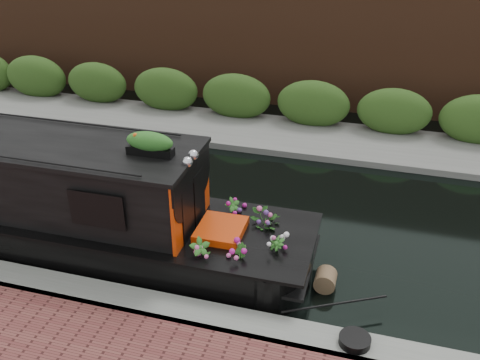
# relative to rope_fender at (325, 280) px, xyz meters

# --- Properties ---
(ground) EXTENTS (80.00, 80.00, 0.00)m
(ground) POSITION_rel_rope_fender_xyz_m (-3.66, 1.86, -0.18)
(ground) COLOR black
(ground) RESTS_ON ground
(near_bank_coping) EXTENTS (40.00, 0.60, 0.50)m
(near_bank_coping) POSITION_rel_rope_fender_xyz_m (-3.66, -1.44, -0.18)
(near_bank_coping) COLOR slate
(near_bank_coping) RESTS_ON ground
(far_bank_path) EXTENTS (40.00, 2.40, 0.34)m
(far_bank_path) POSITION_rel_rope_fender_xyz_m (-3.66, 6.06, -0.18)
(far_bank_path) COLOR slate
(far_bank_path) RESTS_ON ground
(far_hedge) EXTENTS (40.00, 1.10, 2.80)m
(far_hedge) POSITION_rel_rope_fender_xyz_m (-3.66, 6.96, -0.18)
(far_hedge) COLOR #2C4C19
(far_hedge) RESTS_ON ground
(far_brick_wall) EXTENTS (40.00, 1.00, 8.00)m
(far_brick_wall) POSITION_rel_rope_fender_xyz_m (-3.66, 9.06, -0.18)
(far_brick_wall) COLOR #4B2A19
(far_brick_wall) RESTS_ON ground
(rope_fender) EXTENTS (0.37, 0.37, 0.37)m
(rope_fender) POSITION_rel_rope_fender_xyz_m (0.00, 0.00, 0.00)
(rope_fender) COLOR brown
(rope_fender) RESTS_ON ground
(coiled_mooring_rope) EXTENTS (0.47, 0.47, 0.12)m
(coiled_mooring_rope) POSITION_rel_rope_fender_xyz_m (0.62, -1.42, 0.13)
(coiled_mooring_rope) COLOR black
(coiled_mooring_rope) RESTS_ON near_bank_coping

